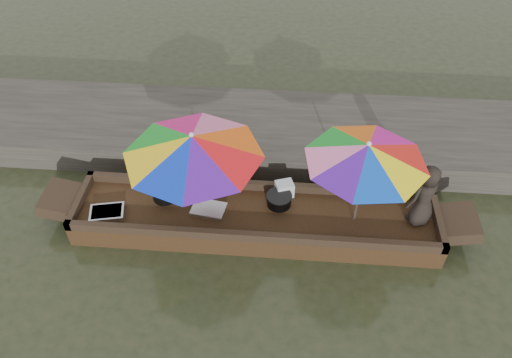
# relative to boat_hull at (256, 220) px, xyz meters

# --- Properties ---
(water) EXTENTS (80.00, 80.00, 0.00)m
(water) POSITION_rel_boat_hull_xyz_m (0.00, 0.00, -0.17)
(water) COLOR #232C16
(water) RESTS_ON ground
(dock) EXTENTS (22.00, 2.20, 0.50)m
(dock) POSITION_rel_boat_hull_xyz_m (0.00, 2.20, 0.08)
(dock) COLOR #2D2B26
(dock) RESTS_ON ground
(boat_hull) EXTENTS (5.76, 1.20, 0.35)m
(boat_hull) POSITION_rel_boat_hull_xyz_m (0.00, 0.00, 0.00)
(boat_hull) COLOR black
(boat_hull) RESTS_ON water
(cooking_pot) EXTENTS (0.39, 0.39, 0.21)m
(cooking_pot) POSITION_rel_boat_hull_xyz_m (-1.50, 0.23, 0.28)
(cooking_pot) COLOR black
(cooking_pot) RESTS_ON boat_hull
(tray_crayfish) EXTENTS (0.59, 0.47, 0.09)m
(tray_crayfish) POSITION_rel_boat_hull_xyz_m (-2.33, -0.22, 0.22)
(tray_crayfish) COLOR silver
(tray_crayfish) RESTS_ON boat_hull
(tray_scallop) EXTENTS (0.58, 0.44, 0.06)m
(tray_scallop) POSITION_rel_boat_hull_xyz_m (-0.75, -0.00, 0.21)
(tray_scallop) COLOR silver
(tray_scallop) RESTS_ON boat_hull
(charcoal_grill) EXTENTS (0.39, 0.39, 0.18)m
(charcoal_grill) POSITION_rel_boat_hull_xyz_m (0.36, 0.23, 0.27)
(charcoal_grill) COLOR black
(charcoal_grill) RESTS_ON boat_hull
(supply_bag) EXTENTS (0.34, 0.30, 0.26)m
(supply_bag) POSITION_rel_boat_hull_xyz_m (0.44, 0.45, 0.30)
(supply_bag) COLOR silver
(supply_bag) RESTS_ON boat_hull
(vendor) EXTENTS (0.64, 0.59, 1.09)m
(vendor) POSITION_rel_boat_hull_xyz_m (2.53, 0.06, 0.72)
(vendor) COLOR black
(vendor) RESTS_ON boat_hull
(umbrella_bow) EXTENTS (2.13, 2.13, 1.55)m
(umbrella_bow) POSITION_rel_boat_hull_xyz_m (-0.89, 0.00, 0.95)
(umbrella_bow) COLOR #FF5A0C
(umbrella_bow) RESTS_ON boat_hull
(umbrella_stern) EXTENTS (2.19, 2.19, 1.55)m
(umbrella_stern) POSITION_rel_boat_hull_xyz_m (1.55, 0.00, 0.95)
(umbrella_stern) COLOR red
(umbrella_stern) RESTS_ON boat_hull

